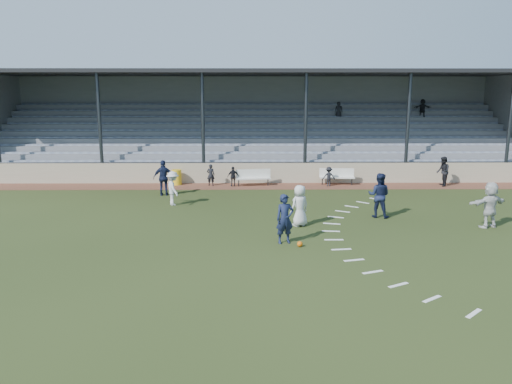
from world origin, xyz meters
TOP-DOWN VIEW (x-y plane):
  - ground at (0.00, 0.00)m, footprint 90.00×90.00m
  - cinder_track at (0.00, 10.50)m, footprint 34.00×2.00m
  - retaining_wall at (0.00, 11.55)m, footprint 34.00×0.18m
  - bench_left at (-0.07, 10.62)m, footprint 2.04×0.75m
  - bench_right at (4.79, 10.91)m, footprint 2.03×0.62m
  - trash_bin at (-4.51, 10.97)m, footprint 0.55×0.55m
  - football at (1.51, -0.81)m, footprint 0.20×0.20m
  - player_white_lead at (1.76, 1.95)m, footprint 0.98×0.90m
  - player_navy_lead at (1.00, -0.36)m, footprint 0.74×0.58m
  - player_navy_mid at (5.32, 3.35)m, footprint 1.15×1.03m
  - player_white_wing at (-3.93, 5.77)m, footprint 1.00×1.22m
  - player_navy_wing at (-4.76, 8.05)m, footprint 1.12×0.55m
  - player_white_back at (9.34, 1.66)m, footprint 1.81×1.07m
  - official at (10.77, 10.37)m, footprint 0.74×0.90m
  - sub_left_near at (-2.52, 10.67)m, footprint 0.48×0.33m
  - sub_left_far at (-1.22, 10.43)m, footprint 0.71×0.40m
  - sub_right at (4.25, 10.44)m, footprint 0.73×0.43m
  - grandstand at (0.01, 16.26)m, footprint 34.60×9.00m
  - penalty_arc at (4.12, 0.00)m, footprint 3.89×14.63m

SIDE VIEW (x-z plane):
  - ground at x=0.00m, z-range 0.00..0.00m
  - penalty_arc at x=4.12m, z-range 0.00..0.01m
  - cinder_track at x=0.00m, z-range 0.00..0.02m
  - football at x=1.51m, z-range 0.00..0.20m
  - trash_bin at x=-4.51m, z-range 0.02..0.90m
  - sub_right at x=4.25m, z-range 0.02..1.13m
  - bench_left at x=-0.07m, z-range 0.11..1.06m
  - bench_right at x=4.79m, z-range 0.11..1.06m
  - sub_left_far at x=-1.22m, z-range 0.02..1.16m
  - retaining_wall at x=0.00m, z-range 0.00..1.20m
  - sub_left_near at x=-2.52m, z-range 0.02..1.27m
  - player_white_wing at x=-3.93m, z-range 0.00..1.64m
  - player_white_lead at x=1.76m, z-range 0.00..1.69m
  - official at x=10.77m, z-range 0.02..1.72m
  - player_navy_lead at x=1.00m, z-range 0.00..1.79m
  - player_navy_wing at x=-4.76m, z-range 0.00..1.86m
  - player_white_back at x=9.34m, z-range 0.00..1.86m
  - player_navy_mid at x=5.32m, z-range 0.00..1.94m
  - grandstand at x=0.01m, z-range -1.10..5.51m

